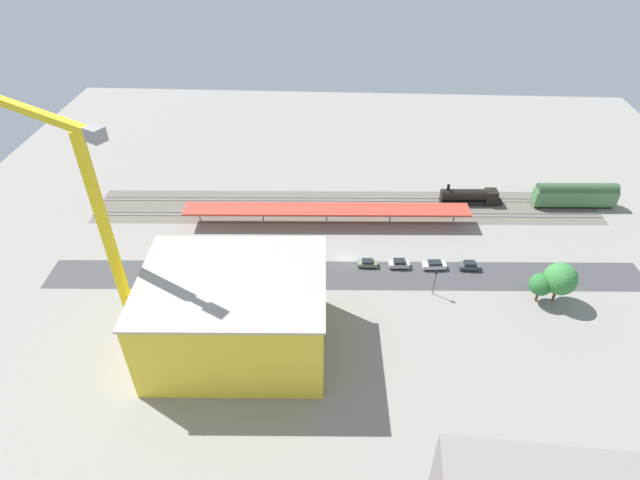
{
  "coord_description": "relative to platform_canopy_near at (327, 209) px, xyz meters",
  "views": [
    {
      "loc": [
        1.12,
        85.15,
        68.24
      ],
      "look_at": [
        5.47,
        0.47,
        5.27
      ],
      "focal_mm": 28.91,
      "sensor_mm": 36.0,
      "label": 1
    }
  ],
  "objects": [
    {
      "name": "ground_plane",
      "position": [
        -4.65,
        13.01,
        -4.0
      ],
      "size": [
        193.66,
        193.66,
        0.0
      ],
      "primitive_type": "plane",
      "color": "gray",
      "rests_on": "ground"
    },
    {
      "name": "rail_bed",
      "position": [
        -4.65,
        -7.39,
        -4.0
      ],
      "size": [
        121.57,
        20.02,
        0.01
      ],
      "primitive_type": "cube",
      "rotation": [
        0.0,
        0.0,
        0.04
      ],
      "color": "#665E54",
      "rests_on": "ground"
    },
    {
      "name": "street_asphalt",
      "position": [
        -4.65,
        18.19,
        -4.0
      ],
      "size": [
        121.32,
        14.28,
        0.01
      ],
      "primitive_type": "cube",
      "rotation": [
        0.0,
        0.0,
        0.04
      ],
      "color": "#424244",
      "rests_on": "ground"
    },
    {
      "name": "track_rails",
      "position": [
        -4.65,
        -7.39,
        -3.82
      ],
      "size": [
        120.93,
        13.59,
        0.12
      ],
      "color": "#9E9EA8",
      "rests_on": "ground"
    },
    {
      "name": "platform_canopy_near",
      "position": [
        0.0,
        0.0,
        0.0
      ],
      "size": [
        65.15,
        8.05,
        4.23
      ],
      "color": "#C63D2D",
      "rests_on": "ground"
    },
    {
      "name": "locomotive",
      "position": [
        -35.01,
        -10.76,
        -2.14
      ],
      "size": [
        15.13,
        3.5,
        5.21
      ],
      "color": "black",
      "rests_on": "ground"
    },
    {
      "name": "passenger_coach",
      "position": [
        -59.53,
        -10.76,
        -0.72
      ],
      "size": [
        19.78,
        3.88,
        6.23
      ],
      "color": "black",
      "rests_on": "ground"
    },
    {
      "name": "parked_car_0",
      "position": [
        -30.03,
        14.78,
        -3.22
      ],
      "size": [
        4.19,
        1.95,
        1.76
      ],
      "color": "black",
      "rests_on": "ground"
    },
    {
      "name": "parked_car_1",
      "position": [
        -22.87,
        14.96,
        -3.24
      ],
      "size": [
        4.94,
        2.26,
        1.7
      ],
      "color": "black",
      "rests_on": "ground"
    },
    {
      "name": "parked_car_2",
      "position": [
        -15.63,
        14.95,
        -3.2
      ],
      "size": [
        4.31,
        2.1,
        1.8
      ],
      "color": "black",
      "rests_on": "ground"
    },
    {
      "name": "parked_car_3",
      "position": [
        -9.1,
        14.97,
        -3.31
      ],
      "size": [
        4.07,
        1.81,
        1.54
      ],
      "color": "black",
      "rests_on": "ground"
    },
    {
      "name": "construction_building",
      "position": [
        13.57,
        37.73,
        3.38
      ],
      "size": [
        30.13,
        23.54,
        14.77
      ],
      "primitive_type": "cube",
      "rotation": [
        0.0,
        0.0,
        0.04
      ],
      "color": "yellow",
      "rests_on": "ground"
    },
    {
      "name": "construction_roof_slab",
      "position": [
        13.57,
        37.73,
        10.97
      ],
      "size": [
        30.75,
        24.17,
        0.4
      ],
      "primitive_type": "cube",
      "rotation": [
        0.0,
        0.0,
        0.04
      ],
      "color": "#ADA89E",
      "rests_on": "construction_building"
    },
    {
      "name": "tower_crane",
      "position": [
        35.76,
        32.61,
        19.49
      ],
      "size": [
        25.22,
        15.24,
        39.51
      ],
      "color": "gray",
      "rests_on": "ground"
    },
    {
      "name": "box_truck_0",
      "position": [
        23.69,
        20.71,
        -2.24
      ],
      "size": [
        8.37,
        2.45,
        3.63
      ],
      "color": "black",
      "rests_on": "ground"
    },
    {
      "name": "box_truck_1",
      "position": [
        24.31,
        21.9,
        -2.28
      ],
      "size": [
        10.36,
        3.33,
        3.53
      ],
      "color": "black",
      "rests_on": "ground"
    },
    {
      "name": "street_tree_0",
      "position": [
        5.76,
        23.49,
        0.77
      ],
      "size": [
        5.95,
        5.95,
        7.75
      ],
      "color": "brown",
      "rests_on": "ground"
    },
    {
      "name": "street_tree_1",
      "position": [
        -41.17,
        23.73,
        0.08
      ],
      "size": [
        4.27,
        4.27,
        6.24
      ],
      "color": "brown",
      "rests_on": "ground"
    },
    {
      "name": "street_tree_2",
      "position": [
        -44.45,
        23.49,
        1.41
      ],
      "size": [
        6.17,
        6.17,
        8.51
      ],
      "color": "brown",
      "rests_on": "ground"
    },
    {
      "name": "street_tree_3",
      "position": [
        12.82,
        22.57,
        1.04
      ],
      "size": [
        6.31,
        6.31,
        8.22
      ],
      "color": "brown",
      "rests_on": "ground"
    },
    {
      "name": "traffic_light",
      "position": [
        -21.64,
        22.86,
        -0.03
      ],
      "size": [
        0.5,
        0.36,
        5.95
      ],
      "color": "#333333",
      "rests_on": "ground"
    }
  ]
}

